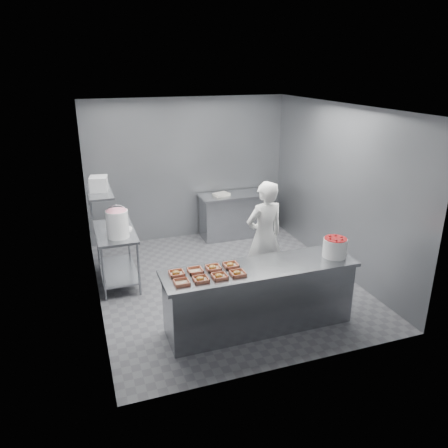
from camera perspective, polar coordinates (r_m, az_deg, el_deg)
The scene contains 24 objects.
floor at distance 7.24m, azimuth 0.23°, elevation -7.60°, with size 4.50×4.50×0.00m, color #4C4C51.
ceiling at distance 6.43m, azimuth 0.27°, elevation 15.05°, with size 4.50×4.50×0.00m, color white.
wall_back at distance 8.79m, azimuth -4.69°, elevation 7.12°, with size 4.00×0.04×2.80m, color slate.
wall_left at distance 6.36m, azimuth -17.01°, elevation 1.16°, with size 0.04×4.50×2.80m, color slate.
wall_right at distance 7.59m, azimuth 14.68°, elevation 4.42°, with size 0.04×4.50×2.80m, color slate.
service_counter at distance 5.93m, azimuth 4.65°, elevation -9.44°, with size 2.60×0.70×0.90m.
prep_table at distance 7.22m, azimuth -13.86°, elevation -3.13°, with size 0.60×1.20×0.90m.
back_counter at distance 8.99m, azimuth 1.61°, elevation 1.20°, with size 1.50×0.60×0.90m.
wall_shelf at distance 6.89m, azimuth -15.93°, elevation 4.04°, with size 0.35×0.90×0.03m, color slate.
tray_0 at distance 5.29m, azimuth -5.55°, elevation -7.58°, with size 0.19×0.18×0.04m.
tray_1 at distance 5.34m, azimuth -3.07°, elevation -7.19°, with size 0.19×0.18×0.06m.
tray_2 at distance 5.40m, azimuth -0.61°, elevation -6.81°, with size 0.19×0.18×0.06m.
tray_3 at distance 5.48m, azimuth 1.78°, elevation -6.43°, with size 0.19×0.18×0.06m.
tray_4 at distance 5.51m, azimuth -6.22°, elevation -6.40°, with size 0.19×0.18×0.06m.
tray_5 at distance 5.56m, azimuth -3.77°, elevation -6.08°, with size 0.19×0.18×0.04m.
tray_6 at distance 5.62m, azimuth -1.43°, elevation -5.71°, with size 0.19×0.18×0.06m.
tray_7 at distance 5.69m, azimuth 0.88°, elevation -5.36°, with size 0.19×0.18×0.06m.
worker at distance 6.77m, azimuth 5.30°, elevation -1.59°, with size 0.64×0.42×1.75m, color white.
strawberry_tub at distance 6.12m, azimuth 14.29°, elevation -2.89°, with size 0.32×0.32×0.27m.
glaze_bucket at distance 6.76m, azimuth -13.75°, elevation 0.09°, with size 0.35×0.33×0.51m.
bucket_lid at distance 7.09m, azimuth -13.19°, elevation -0.70°, with size 0.32×0.32×0.02m, color white.
rag at distance 7.20m, azimuth -13.05°, elevation -0.40°, with size 0.13×0.11×0.02m, color #CCB28C.
appliance at distance 6.89m, azimuth -16.04°, elevation 5.09°, with size 0.25×0.29×0.22m, color gray.
paper_stack at distance 8.74m, azimuth -0.35°, elevation 3.90°, with size 0.30×0.22×0.05m, color silver.
Camera 1 is at (-2.14, -6.04, 3.38)m, focal length 35.00 mm.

